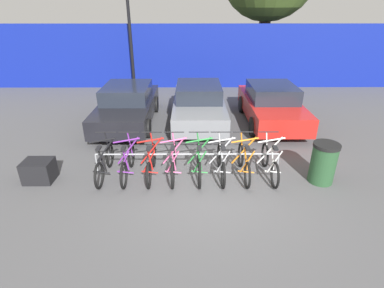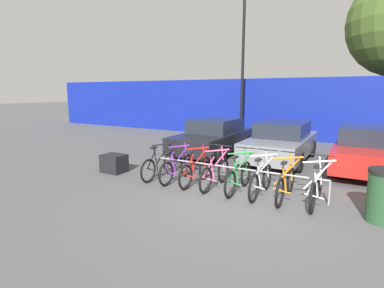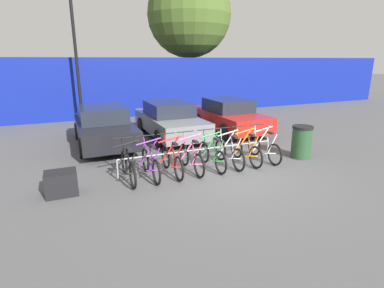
# 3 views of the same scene
# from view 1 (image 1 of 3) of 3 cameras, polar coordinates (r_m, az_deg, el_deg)

# --- Properties ---
(ground_plane) EXTENTS (120.00, 120.00, 0.00)m
(ground_plane) POSITION_cam_1_polar(r_m,az_deg,el_deg) (7.36, 3.44, -8.17)
(ground_plane) COLOR #4C4C4F
(hoarding_wall) EXTENTS (36.00, 0.16, 3.13)m
(hoarding_wall) POSITION_cam_1_polar(r_m,az_deg,el_deg) (15.82, 1.45, 16.30)
(hoarding_wall) COLOR navy
(hoarding_wall) RESTS_ON ground
(bike_rack) EXTENTS (4.74, 0.04, 0.57)m
(bike_rack) POSITION_cam_1_polar(r_m,az_deg,el_deg) (7.67, -0.91, -2.30)
(bike_rack) COLOR gray
(bike_rack) RESTS_ON ground
(bicycle_black) EXTENTS (0.68, 1.71, 1.05)m
(bicycle_black) POSITION_cam_1_polar(r_m,az_deg,el_deg) (7.91, -16.35, -3.52)
(bicycle_black) COLOR black
(bicycle_black) RESTS_ON ground
(bicycle_purple) EXTENTS (0.68, 1.71, 1.05)m
(bicycle_purple) POSITION_cam_1_polar(r_m,az_deg,el_deg) (7.76, -12.15, -3.57)
(bicycle_purple) COLOR black
(bicycle_purple) RESTS_ON ground
(bicycle_red) EXTENTS (0.68, 1.71, 1.05)m
(bicycle_red) POSITION_cam_1_polar(r_m,az_deg,el_deg) (7.66, -7.78, -3.61)
(bicycle_red) COLOR black
(bicycle_red) RESTS_ON ground
(bicycle_pink) EXTENTS (0.68, 1.71, 1.05)m
(bicycle_pink) POSITION_cam_1_polar(r_m,az_deg,el_deg) (7.61, -3.49, -3.63)
(bicycle_pink) COLOR black
(bicycle_pink) RESTS_ON ground
(bicycle_green) EXTENTS (0.68, 1.71, 1.05)m
(bicycle_green) POSITION_cam_1_polar(r_m,az_deg,el_deg) (7.60, 1.36, -3.62)
(bicycle_green) COLOR black
(bicycle_green) RESTS_ON ground
(bicycle_silver) EXTENTS (0.68, 1.71, 1.05)m
(bicycle_silver) POSITION_cam_1_polar(r_m,az_deg,el_deg) (7.64, 5.58, -3.59)
(bicycle_silver) COLOR black
(bicycle_silver) RESTS_ON ground
(bicycle_orange) EXTENTS (0.68, 1.71, 1.05)m
(bicycle_orange) POSITION_cam_1_polar(r_m,az_deg,el_deg) (7.72, 9.87, -3.54)
(bicycle_orange) COLOR black
(bicycle_orange) RESTS_ON ground
(bicycle_white) EXTENTS (0.68, 1.71, 1.05)m
(bicycle_white) POSITION_cam_1_polar(r_m,az_deg,el_deg) (7.86, 14.61, -3.47)
(bicycle_white) COLOR black
(bicycle_white) RESTS_ON ground
(car_black) EXTENTS (1.91, 4.41, 1.40)m
(car_black) POSITION_cam_1_polar(r_m,az_deg,el_deg) (11.18, -12.16, 7.27)
(car_black) COLOR black
(car_black) RESTS_ON ground
(car_grey) EXTENTS (1.91, 4.39, 1.40)m
(car_grey) POSITION_cam_1_polar(r_m,az_deg,el_deg) (11.10, 1.27, 7.70)
(car_grey) COLOR slate
(car_grey) RESTS_ON ground
(car_red) EXTENTS (1.91, 4.20, 1.40)m
(car_red) POSITION_cam_1_polar(r_m,az_deg,el_deg) (11.38, 14.85, 7.30)
(car_red) COLOR red
(car_red) RESTS_ON ground
(lamp_post) EXTENTS (0.24, 0.44, 7.19)m
(lamp_post) POSITION_cam_1_polar(r_m,az_deg,el_deg) (14.88, -12.13, 24.48)
(lamp_post) COLOR black
(lamp_post) RESTS_ON ground
(trash_bin) EXTENTS (0.63, 0.63, 1.03)m
(trash_bin) POSITION_cam_1_polar(r_m,az_deg,el_deg) (7.99, 23.73, -3.30)
(trash_bin) COLOR #234728
(trash_bin) RESTS_ON ground
(cargo_crate) EXTENTS (0.70, 0.56, 0.55)m
(cargo_crate) POSITION_cam_1_polar(r_m,az_deg,el_deg) (8.38, -27.13, -4.56)
(cargo_crate) COLOR black
(cargo_crate) RESTS_ON ground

